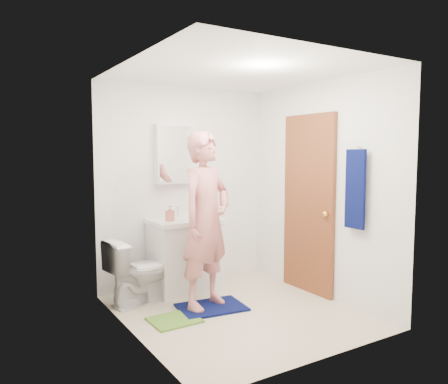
% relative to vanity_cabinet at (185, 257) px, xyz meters
% --- Properties ---
extents(floor, '(2.20, 2.40, 0.02)m').
position_rel_vanity_cabinet_xyz_m(floor, '(0.15, -0.91, -0.41)').
color(floor, beige).
rests_on(floor, ground).
extents(ceiling, '(2.20, 2.40, 0.02)m').
position_rel_vanity_cabinet_xyz_m(ceiling, '(0.15, -0.91, 2.01)').
color(ceiling, white).
rests_on(ceiling, ground).
extents(wall_back, '(2.20, 0.02, 2.40)m').
position_rel_vanity_cabinet_xyz_m(wall_back, '(0.15, 0.30, 0.80)').
color(wall_back, white).
rests_on(wall_back, ground).
extents(wall_front, '(2.20, 0.02, 2.40)m').
position_rel_vanity_cabinet_xyz_m(wall_front, '(0.15, -2.12, 0.80)').
color(wall_front, white).
rests_on(wall_front, ground).
extents(wall_left, '(0.02, 2.40, 2.40)m').
position_rel_vanity_cabinet_xyz_m(wall_left, '(-0.96, -0.91, 0.80)').
color(wall_left, white).
rests_on(wall_left, ground).
extents(wall_right, '(0.02, 2.40, 2.40)m').
position_rel_vanity_cabinet_xyz_m(wall_right, '(1.26, -0.91, 0.80)').
color(wall_right, white).
rests_on(wall_right, ground).
extents(vanity_cabinet, '(0.75, 0.55, 0.80)m').
position_rel_vanity_cabinet_xyz_m(vanity_cabinet, '(0.00, 0.00, 0.00)').
color(vanity_cabinet, white).
rests_on(vanity_cabinet, floor).
extents(countertop, '(0.79, 0.59, 0.05)m').
position_rel_vanity_cabinet_xyz_m(countertop, '(0.00, 0.00, 0.43)').
color(countertop, white).
rests_on(countertop, vanity_cabinet).
extents(sink_basin, '(0.40, 0.40, 0.03)m').
position_rel_vanity_cabinet_xyz_m(sink_basin, '(0.00, 0.00, 0.44)').
color(sink_basin, white).
rests_on(sink_basin, countertop).
extents(faucet, '(0.03, 0.03, 0.12)m').
position_rel_vanity_cabinet_xyz_m(faucet, '(0.00, 0.18, 0.51)').
color(faucet, silver).
rests_on(faucet, countertop).
extents(medicine_cabinet, '(0.50, 0.12, 0.70)m').
position_rel_vanity_cabinet_xyz_m(medicine_cabinet, '(0.00, 0.22, 1.20)').
color(medicine_cabinet, white).
rests_on(medicine_cabinet, wall_back).
extents(mirror_panel, '(0.46, 0.01, 0.66)m').
position_rel_vanity_cabinet_xyz_m(mirror_panel, '(0.00, 0.16, 1.20)').
color(mirror_panel, white).
rests_on(mirror_panel, wall_back).
extents(door, '(0.05, 0.80, 2.05)m').
position_rel_vanity_cabinet_xyz_m(door, '(1.22, -0.76, 0.62)').
color(door, brown).
rests_on(door, ground).
extents(door_knob, '(0.07, 0.07, 0.07)m').
position_rel_vanity_cabinet_xyz_m(door_knob, '(1.18, -1.08, 0.55)').
color(door_knob, gold).
rests_on(door_knob, door).
extents(towel, '(0.03, 0.24, 0.80)m').
position_rel_vanity_cabinet_xyz_m(towel, '(1.18, -1.48, 0.85)').
color(towel, '#070F46').
rests_on(towel, wall_right).
extents(towel_hook, '(0.06, 0.02, 0.02)m').
position_rel_vanity_cabinet_xyz_m(towel_hook, '(1.22, -1.48, 1.27)').
color(towel_hook, silver).
rests_on(towel_hook, wall_right).
extents(toilet, '(0.75, 0.50, 0.71)m').
position_rel_vanity_cabinet_xyz_m(toilet, '(-0.61, -0.15, -0.05)').
color(toilet, white).
rests_on(toilet, floor).
extents(bath_mat, '(0.73, 0.56, 0.02)m').
position_rel_vanity_cabinet_xyz_m(bath_mat, '(-0.03, -0.69, -0.39)').
color(bath_mat, '#070F46').
rests_on(bath_mat, floor).
extents(green_rug, '(0.46, 0.40, 0.02)m').
position_rel_vanity_cabinet_xyz_m(green_rug, '(-0.51, -0.80, -0.39)').
color(green_rug, '#5D9030').
rests_on(green_rug, floor).
extents(soap_dispenser, '(0.10, 0.10, 0.17)m').
position_rel_vanity_cabinet_xyz_m(soap_dispenser, '(-0.21, -0.06, 0.54)').
color(soap_dispenser, '#D06A61').
rests_on(soap_dispenser, countertop).
extents(toothbrush_cup, '(0.16, 0.16, 0.10)m').
position_rel_vanity_cabinet_xyz_m(toothbrush_cup, '(0.21, 0.07, 0.50)').
color(toothbrush_cup, '#70408D').
rests_on(toothbrush_cup, countertop).
extents(man, '(0.77, 0.64, 1.81)m').
position_rel_vanity_cabinet_xyz_m(man, '(-0.07, -0.64, 0.53)').
color(man, '#CC7572').
rests_on(man, bath_mat).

